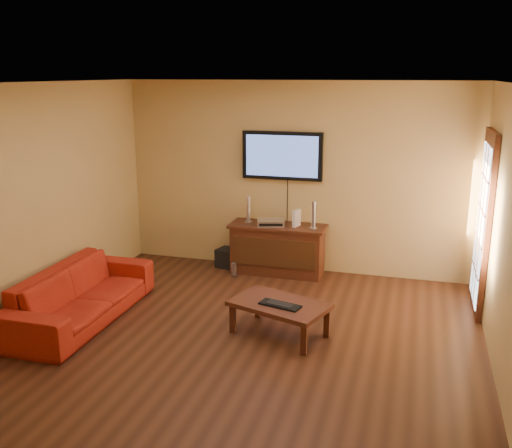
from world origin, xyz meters
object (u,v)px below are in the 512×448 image
at_px(coffee_table, 279,307).
at_px(keyboard, 280,305).
at_px(sofa, 81,286).
at_px(subwoofer, 227,258).
at_px(speaker_right, 314,216).
at_px(speaker_left, 248,210).
at_px(game_console, 296,218).
at_px(bottle, 234,270).
at_px(media_console, 278,249).
at_px(av_receiver, 271,222).
at_px(television, 282,156).

xyz_separation_m(coffee_table, keyboard, (0.03, -0.08, 0.06)).
relative_size(sofa, subwoofer, 7.67).
bearing_deg(sofa, keyboard, -86.65).
height_order(coffee_table, speaker_right, speaker_right).
height_order(speaker_left, speaker_right, speaker_left).
height_order(coffee_table, game_console, game_console).
xyz_separation_m(speaker_right, bottle, (-1.07, -0.30, -0.78)).
height_order(speaker_left, subwoofer, speaker_left).
xyz_separation_m(media_console, coffee_table, (0.51, -1.95, -0.03)).
height_order(speaker_left, av_receiver, speaker_left).
bearing_deg(speaker_left, av_receiver, -13.28).
distance_m(media_console, keyboard, 2.10).
height_order(speaker_right, keyboard, speaker_right).
distance_m(speaker_left, keyboard, 2.34).
xyz_separation_m(av_receiver, game_console, (0.36, 0.05, 0.07)).
relative_size(media_console, keyboard, 2.87).
bearing_deg(coffee_table, game_console, 97.03).
relative_size(television, av_receiver, 3.03).
xyz_separation_m(media_console, keyboard, (0.54, -2.03, 0.03)).
relative_size(speaker_left, speaker_right, 1.00).
height_order(television, speaker_left, television).
xyz_separation_m(television, bottle, (-0.55, -0.55, -1.56)).
bearing_deg(media_console, speaker_right, -3.83).
xyz_separation_m(media_console, sofa, (-1.80, -2.19, 0.05)).
bearing_deg(game_console, television, 156.48).
bearing_deg(av_receiver, speaker_left, 151.45).
relative_size(speaker_right, av_receiver, 1.00).
bearing_deg(subwoofer, keyboard, -43.92).
xyz_separation_m(speaker_right, game_console, (-0.25, 0.04, -0.06)).
distance_m(media_console, television, 1.32).
bearing_deg(keyboard, sofa, -176.24).
bearing_deg(television, sofa, -126.82).
distance_m(media_console, subwoofer, 0.81).
relative_size(television, bottle, 5.29).
bearing_deg(av_receiver, speaker_right, -13.98).
distance_m(sofa, subwoofer, 2.47).
xyz_separation_m(television, speaker_right, (0.52, -0.25, -0.78)).
xyz_separation_m(speaker_left, av_receiver, (0.36, -0.08, -0.13)).
relative_size(sofa, bottle, 9.73).
bearing_deg(coffee_table, av_receiver, 107.46).
bearing_deg(subwoofer, game_console, 11.55).
height_order(media_console, television, television).
bearing_deg(game_console, coffee_table, -67.69).
bearing_deg(subwoofer, speaker_left, 12.27).
distance_m(sofa, speaker_left, 2.65).
height_order(speaker_left, game_console, speaker_left).
bearing_deg(sofa, bottle, -34.39).
xyz_separation_m(game_console, subwoofer, (-1.05, 0.04, -0.69)).
height_order(coffee_table, bottle, coffee_table).
relative_size(coffee_table, speaker_right, 3.08).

